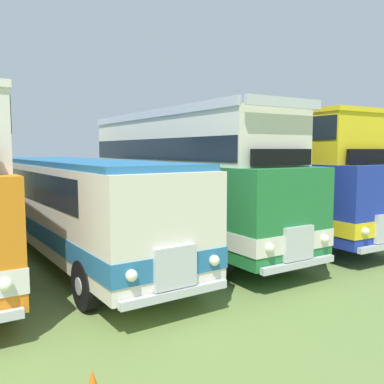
# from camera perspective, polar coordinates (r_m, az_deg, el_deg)

# --- Properties ---
(bus_seventh_in_row) EXTENTS (3.04, 11.12, 2.99)m
(bus_seventh_in_row) POSITION_cam_1_polar(r_m,az_deg,el_deg) (12.72, -15.42, -1.29)
(bus_seventh_in_row) COLOR silver
(bus_seventh_in_row) RESTS_ON ground
(bus_eighth_in_row) EXTENTS (2.74, 10.42, 4.52)m
(bus_eighth_in_row) POSITION_cam_1_polar(r_m,az_deg,el_deg) (14.08, -1.24, 2.04)
(bus_eighth_in_row) COLOR #237538
(bus_eighth_in_row) RESTS_ON ground
(bus_ninth_in_row) EXTENTS (2.69, 10.60, 4.49)m
(bus_ninth_in_row) POSITION_cam_1_polar(r_m,az_deg,el_deg) (16.32, 9.47, 2.88)
(bus_ninth_in_row) COLOR #1E339E
(bus_ninth_in_row) RESTS_ON ground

